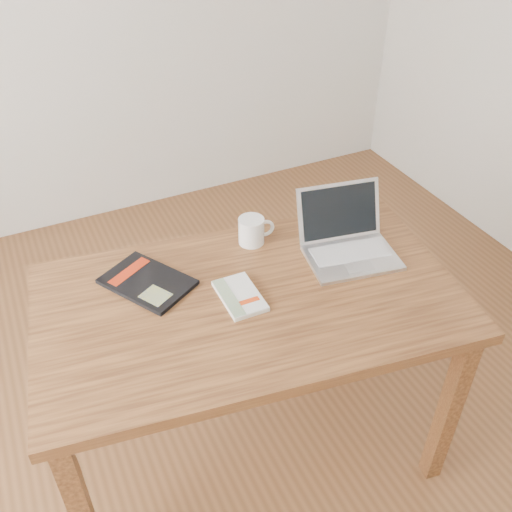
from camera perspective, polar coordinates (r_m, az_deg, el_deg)
name	(u,v)px	position (r m, az deg, el deg)	size (l,w,h in m)	color
room	(176,156)	(1.22, -8.03, 9.85)	(4.04, 4.04, 2.70)	brown
desk	(250,318)	(1.81, -0.61, -6.22)	(1.39, 0.92, 0.75)	brown
white_guidebook	(240,296)	(1.74, -1.63, -4.01)	(0.12, 0.19, 0.02)	silver
black_guidebook	(147,282)	(1.83, -10.82, -2.56)	(0.30, 0.33, 0.01)	black
laptop	(347,240)	(1.93, 9.11, 1.54)	(0.34, 0.32, 0.20)	silver
coffee_mug	(252,230)	(1.95, -0.38, 2.59)	(0.13, 0.09, 0.10)	white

